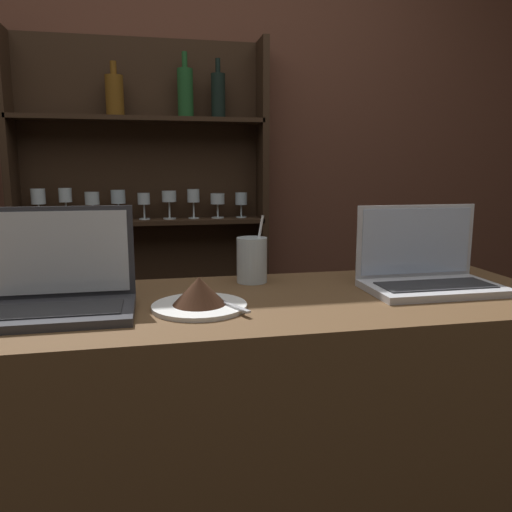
% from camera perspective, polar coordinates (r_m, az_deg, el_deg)
% --- Properties ---
extents(bar_counter, '(1.83, 0.54, 0.95)m').
position_cam_1_polar(bar_counter, '(1.38, -7.14, -24.69)').
color(bar_counter, brown).
rests_on(bar_counter, ground_plane).
extents(back_wall, '(7.00, 0.06, 2.70)m').
position_cam_1_polar(back_wall, '(2.49, -10.16, 11.99)').
color(back_wall, brown).
rests_on(back_wall, ground_plane).
extents(back_shelf, '(1.15, 0.18, 1.84)m').
position_cam_1_polar(back_shelf, '(2.42, -12.43, 3.00)').
color(back_shelf, '#332114').
rests_on(back_shelf, ground_plane).
extents(laptop_near, '(0.33, 0.21, 0.23)m').
position_cam_1_polar(laptop_near, '(1.16, -21.86, -3.56)').
color(laptop_near, '#333338').
rests_on(laptop_near, bar_counter).
extents(laptop_far, '(0.34, 0.20, 0.21)m').
position_cam_1_polar(laptop_far, '(1.37, 18.92, -1.54)').
color(laptop_far, silver).
rests_on(laptop_far, bar_counter).
extents(cake_plate, '(0.21, 0.21, 0.07)m').
position_cam_1_polar(cake_plate, '(1.12, -6.48, -4.57)').
color(cake_plate, white).
rests_on(cake_plate, bar_counter).
extents(water_glass, '(0.08, 0.08, 0.18)m').
position_cam_1_polar(water_glass, '(1.36, -0.47, -0.44)').
color(water_glass, silver).
rests_on(water_glass, bar_counter).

